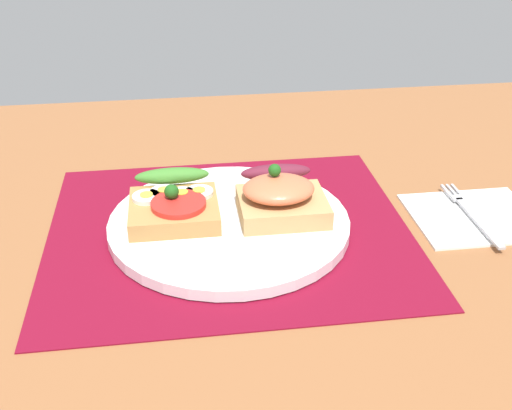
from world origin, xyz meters
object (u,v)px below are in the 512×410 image
(sandwich_salmon, at_px, (280,196))
(napkin, at_px, (474,216))
(sandwich_egg_tomato, at_px, (174,203))
(plate, at_px, (229,224))
(fork, at_px, (470,212))

(sandwich_salmon, height_order, napkin, sandwich_salmon)
(sandwich_egg_tomato, relative_size, napkin, 0.73)
(plate, distance_m, fork, 0.28)
(sandwich_salmon, bearing_deg, plate, -175.21)
(sandwich_salmon, bearing_deg, sandwich_egg_tomato, 174.42)
(sandwich_egg_tomato, bearing_deg, napkin, -4.37)
(plate, relative_size, sandwich_egg_tomato, 2.55)
(napkin, relative_size, fork, 0.98)
(sandwich_egg_tomato, distance_m, napkin, 0.34)
(plate, xyz_separation_m, sandwich_egg_tomato, (-0.06, 0.02, 0.02))
(sandwich_salmon, xyz_separation_m, fork, (0.22, -0.01, -0.03))
(sandwich_egg_tomato, xyz_separation_m, napkin, (0.34, -0.03, -0.03))
(sandwich_salmon, height_order, fork, sandwich_salmon)
(napkin, bearing_deg, fork, 166.82)
(sandwich_egg_tomato, bearing_deg, plate, -15.36)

